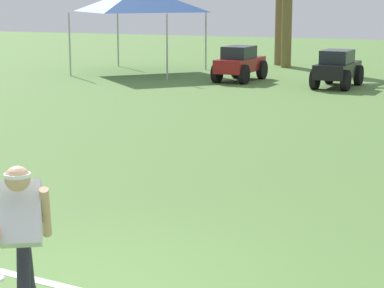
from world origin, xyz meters
The scene contains 3 objects.
frisbee_thrower centered at (-0.28, -0.38, 0.79)m, with size 0.57×1.12×1.39m.
parked_car_slot_a centered at (-3.98, 17.11, 0.56)m, with size 1.26×2.27×1.10m.
parked_car_slot_b centered at (-0.81, 16.63, 0.56)m, with size 1.24×2.26×1.10m.
Camera 1 is at (3.23, -5.42, 2.76)m, focal length 70.00 mm.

